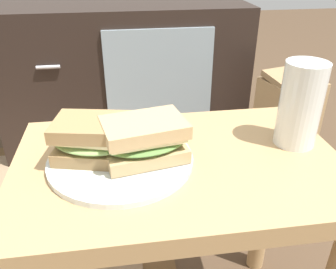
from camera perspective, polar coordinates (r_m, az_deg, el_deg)
side_table at (r=0.65m, az=1.66°, el=-10.72°), size 0.56×0.36×0.46m
tv_cabinet at (r=1.53m, az=-6.94°, el=9.72°), size 0.96×0.46×0.58m
area_rug at (r=1.30m, az=-23.95°, el=-11.03°), size 1.00×0.84×0.01m
plate at (r=0.60m, az=-7.62°, el=-4.05°), size 0.24×0.24×0.01m
sandwich_front at (r=0.59m, az=-11.79°, el=-0.70°), size 0.15×0.12×0.07m
sandwich_back at (r=0.57m, az=-3.81°, el=-0.97°), size 0.16×0.12×0.07m
beer_glass at (r=0.66m, az=20.58°, el=4.40°), size 0.07×0.07×0.15m
paper_bag at (r=1.33m, az=18.32°, el=0.94°), size 0.21×0.20×0.41m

